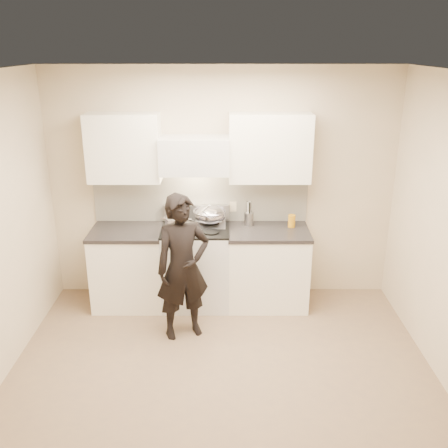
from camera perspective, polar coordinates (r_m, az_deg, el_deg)
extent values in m
plane|color=#82684B|center=(4.83, -0.29, -17.06)|extent=(4.00, 4.00, 0.00)
cube|color=beige|center=(5.82, -0.23, 4.42)|extent=(4.00, 0.04, 2.70)
cube|color=beige|center=(2.62, -0.53, -16.57)|extent=(4.00, 0.04, 2.70)
cube|color=silver|center=(3.86, -0.36, 16.68)|extent=(4.00, 3.50, 0.02)
cube|color=white|center=(5.86, -2.68, 2.83)|extent=(2.50, 0.02, 0.53)
cube|color=#ACACB1|center=(5.88, -3.16, 1.28)|extent=(0.76, 0.08, 0.20)
cube|color=silver|center=(5.54, -3.38, 7.84)|extent=(0.76, 0.40, 0.40)
cylinder|color=#B5B2C7|center=(5.41, -3.45, 5.58)|extent=(0.66, 0.02, 0.02)
cube|color=white|center=(5.57, 5.28, 8.65)|extent=(0.90, 0.33, 0.75)
cube|color=white|center=(5.66, -11.37, 8.52)|extent=(0.80, 0.33, 0.75)
cube|color=beige|center=(5.87, 1.04, 2.01)|extent=(0.08, 0.01, 0.12)
cube|color=silver|center=(5.83, -3.19, -4.91)|extent=(0.76, 0.65, 0.92)
cube|color=black|center=(5.65, -3.28, -0.56)|extent=(0.76, 0.65, 0.02)
cube|color=silver|center=(5.75, -1.63, -0.01)|extent=(0.36, 0.34, 0.01)
cylinder|color=#B5B2C7|center=(5.43, -3.42, -3.15)|extent=(0.62, 0.02, 0.02)
cylinder|color=black|center=(5.52, -5.24, -0.92)|extent=(0.18, 0.18, 0.01)
cylinder|color=black|center=(5.50, -1.50, -0.92)|extent=(0.18, 0.18, 0.01)
cylinder|color=black|center=(5.80, -4.98, 0.14)|extent=(0.18, 0.18, 0.01)
cylinder|color=black|center=(5.78, -1.42, 0.14)|extent=(0.18, 0.18, 0.01)
cube|color=white|center=(5.85, 4.98, -5.07)|extent=(0.90, 0.65, 0.88)
cube|color=black|center=(5.68, 5.12, -0.86)|extent=(0.92, 0.67, 0.04)
cube|color=white|center=(5.94, -10.75, -5.00)|extent=(0.80, 0.65, 0.88)
cube|color=black|center=(5.76, -11.05, -0.85)|extent=(0.82, 0.67, 0.04)
ellipsoid|color=#B5B2C7|center=(5.71, -1.62, 1.05)|extent=(0.37, 0.37, 0.20)
torus|color=#B5B2C7|center=(5.70, -1.62, 1.49)|extent=(0.38, 0.38, 0.02)
ellipsoid|color=beige|center=(5.71, -1.62, 0.95)|extent=(0.21, 0.21, 0.09)
cylinder|color=silver|center=(5.54, -2.21, 1.62)|extent=(0.14, 0.25, 0.20)
cylinder|color=#B5B2C7|center=(5.49, -5.47, -0.02)|extent=(0.28, 0.28, 0.16)
cube|color=#B5B2C7|center=(5.51, -7.00, 0.65)|extent=(0.05, 0.03, 0.01)
cube|color=#B5B2C7|center=(5.44, -3.96, 0.51)|extent=(0.05, 0.03, 0.01)
cylinder|color=#ACACB1|center=(5.78, 2.84, 0.59)|extent=(0.11, 0.11, 0.15)
cylinder|color=black|center=(5.76, 3.09, 1.32)|extent=(0.01, 0.01, 0.26)
cylinder|color=silver|center=(5.78, 2.97, 1.36)|extent=(0.01, 0.01, 0.26)
cylinder|color=#ACACB1|center=(5.78, 2.78, 1.37)|extent=(0.01, 0.01, 0.26)
cylinder|color=black|center=(5.77, 2.64, 1.33)|extent=(0.01, 0.01, 0.26)
cylinder|color=#ACACB1|center=(5.75, 2.62, 1.27)|extent=(0.01, 0.01, 0.26)
cylinder|color=silver|center=(5.74, 2.75, 1.23)|extent=(0.01, 0.01, 0.26)
cylinder|color=black|center=(5.73, 2.93, 1.22)|extent=(0.01, 0.01, 0.26)
cylinder|color=#ACACB1|center=(5.75, 3.08, 1.26)|extent=(0.01, 0.01, 0.26)
cylinder|color=orange|center=(5.82, 2.84, 0.28)|extent=(0.04, 0.04, 0.06)
cylinder|color=#C00B08|center=(5.81, 2.85, 0.68)|extent=(0.04, 0.04, 0.02)
cylinder|color=#C98510|center=(5.77, 7.74, 0.35)|extent=(0.08, 0.08, 0.14)
imported|color=black|center=(5.09, -4.73, -4.97)|extent=(0.66, 0.55, 1.54)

